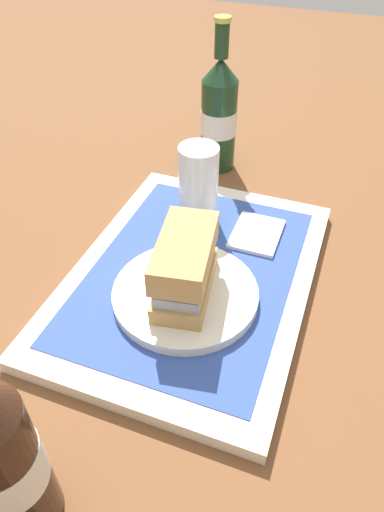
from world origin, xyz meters
The scene contains 9 objects.
ground_plane centered at (0.00, 0.00, 0.00)m, with size 3.00×3.00×0.00m, color brown.
tray centered at (0.00, 0.00, 0.01)m, with size 0.44×0.32×0.02m, color beige.
placemat centered at (0.00, 0.00, 0.02)m, with size 0.38×0.27×0.00m, color #2D4793.
plate centered at (-0.05, -0.01, 0.03)m, with size 0.19×0.19×0.01m, color silver.
sandwich centered at (-0.05, -0.01, 0.08)m, with size 0.14×0.08×0.08m.
beer_glass centered at (0.12, 0.03, 0.09)m, with size 0.06×0.06×0.12m.
napkin_folded centered at (0.11, -0.06, 0.02)m, with size 0.09×0.07×0.01m, color white.
beer_bottle centered at (0.32, 0.07, 0.10)m, with size 0.07×0.07×0.27m.
second_bottle centered at (-0.34, 0.04, 0.10)m, with size 0.07×0.07×0.27m.
Camera 1 is at (-0.44, -0.17, 0.47)m, focal length 32.93 mm.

